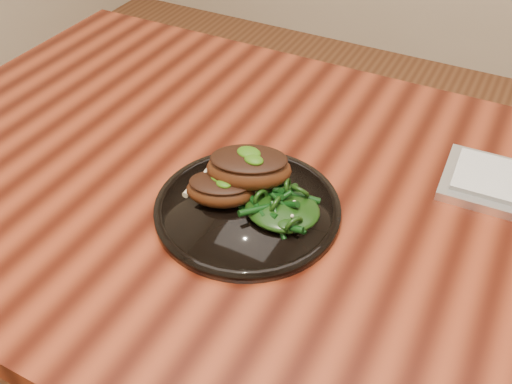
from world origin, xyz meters
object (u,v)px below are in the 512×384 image
lamb_chop_front (220,189)px  greens_heap (282,205)px  desk (367,263)px  plate (247,208)px

lamb_chop_front → greens_heap: size_ratio=1.06×
desk → plate: (-0.16, -0.06, 0.09)m
plate → lamb_chop_front: size_ratio=2.34×
plate → greens_heap: greens_heap is taller
plate → lamb_chop_front: bearing=-166.2°
lamb_chop_front → desk: bearing=19.6°
lamb_chop_front → plate: bearing=13.8°
lamb_chop_front → greens_heap: 0.09m
lamb_chop_front → greens_heap: bearing=8.9°
plate → lamb_chop_front: 0.05m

